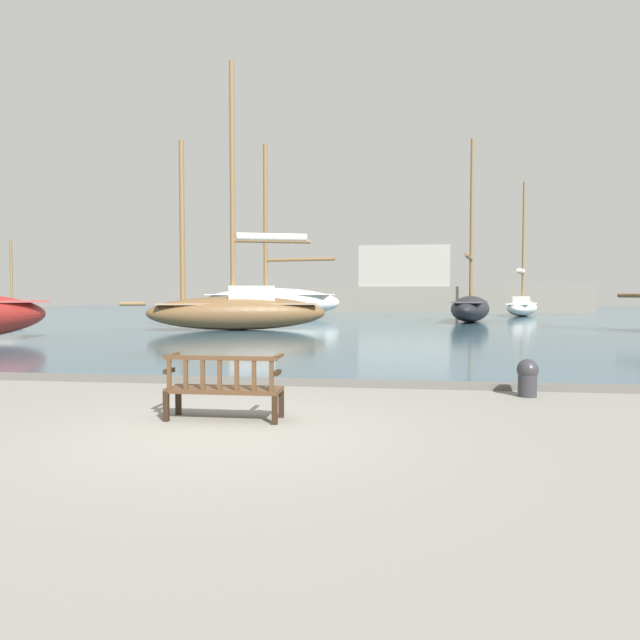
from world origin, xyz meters
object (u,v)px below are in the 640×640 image
sailboat_outer_starboard (522,306)px  sailboat_centre_channel (238,307)px  sailboat_far_starboard (470,307)px  park_bench (224,387)px  mooring_bollard (527,376)px  sailboat_nearest_starboard (269,301)px

sailboat_outer_starboard → sailboat_centre_channel: bearing=-129.8°
sailboat_far_starboard → sailboat_centre_channel: sailboat_centre_channel is taller
park_bench → sailboat_far_starboard: size_ratio=0.14×
sailboat_far_starboard → mooring_bollard: size_ratio=17.67×
sailboat_outer_starboard → sailboat_centre_channel: 27.44m
park_bench → sailboat_nearest_starboard: size_ratio=0.12×
sailboat_nearest_starboard → sailboat_centre_channel: size_ratio=1.04×
sailboat_outer_starboard → sailboat_centre_channel: size_ratio=0.85×
park_bench → sailboat_centre_channel: size_ratio=0.13×
sailboat_outer_starboard → mooring_bollard: 38.28m
sailboat_nearest_starboard → sailboat_far_starboard: size_ratio=1.15×
sailboat_far_starboard → mooring_bollard: bearing=-95.1°
park_bench → mooring_bollard: (4.63, 2.47, -0.12)m
mooring_bollard → sailboat_nearest_starboard: bearing=110.0°
park_bench → mooring_bollard: bearing=28.1°
park_bench → sailboat_centre_channel: sailboat_centre_channel is taller
sailboat_nearest_starboard → sailboat_centre_channel: 16.49m
sailboat_far_starboard → mooring_bollard: 26.87m
sailboat_nearest_starboard → park_bench: bearing=-78.3°
sailboat_nearest_starboard → sailboat_centre_channel: bearing=-82.4°
sailboat_nearest_starboard → sailboat_centre_channel: (2.18, -16.34, -0.14)m
sailboat_centre_channel → park_bench: bearing=-74.8°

